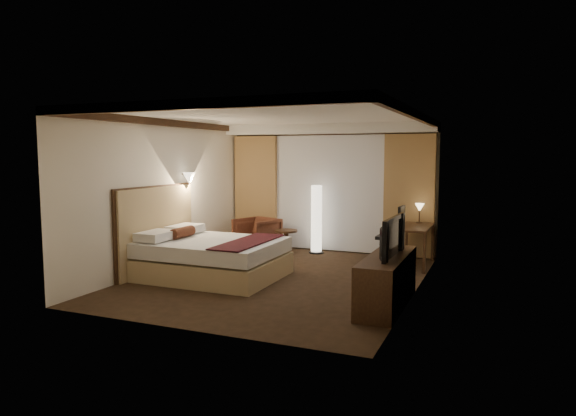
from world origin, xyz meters
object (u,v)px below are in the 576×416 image
at_px(office_chair, 390,235).
at_px(television, 386,232).
at_px(floor_lamp, 316,219).
at_px(bed, 213,258).
at_px(side_table, 286,242).
at_px(desk, 415,246).
at_px(armchair, 257,233).
at_px(dresser, 387,281).

height_order(office_chair, television, office_chair).
bearing_deg(floor_lamp, bed, -108.87).
distance_m(side_table, office_chair, 2.19).
distance_m(desk, television, 2.82).
bearing_deg(television, side_table, 45.13).
bearing_deg(side_table, desk, -0.98).
distance_m(desk, office_chair, 0.50).
bearing_deg(armchair, office_chair, 16.70).
bearing_deg(armchair, side_table, 13.23).
height_order(floor_lamp, television, floor_lamp).
xyz_separation_m(bed, floor_lamp, (0.91, 2.67, 0.39)).
bearing_deg(side_table, bed, -100.06).
distance_m(floor_lamp, television, 3.86).
relative_size(floor_lamp, desk, 1.17).
distance_m(armchair, desk, 3.34).
xyz_separation_m(side_table, television, (2.64, -2.79, 0.76)).
height_order(dresser, television, television).
height_order(office_chair, dresser, office_chair).
xyz_separation_m(armchair, desk, (3.34, -0.13, -0.02)).
relative_size(office_chair, television, 1.01).
xyz_separation_m(side_table, dresser, (2.67, -2.79, 0.09)).
relative_size(desk, dresser, 0.69).
xyz_separation_m(floor_lamp, desk, (2.11, -0.46, -0.35)).
height_order(side_table, office_chair, office_chair).
xyz_separation_m(bed, dresser, (3.07, -0.54, 0.02)).
distance_m(armchair, office_chair, 2.89).
bearing_deg(desk, bed, -143.84).
xyz_separation_m(bed, side_table, (0.40, 2.25, -0.07)).
xyz_separation_m(armchair, television, (3.36, -2.88, 0.62)).
relative_size(bed, office_chair, 1.99).
relative_size(armchair, television, 0.72).
distance_m(office_chair, dresser, 2.75).
relative_size(side_table, office_chair, 0.46).
distance_m(floor_lamp, desk, 2.19).
height_order(bed, armchair, armchair).
bearing_deg(office_chair, desk, 8.01).
bearing_deg(dresser, side_table, 133.77).
xyz_separation_m(bed, armchair, (-0.32, 2.34, 0.07)).
bearing_deg(bed, desk, 36.16).
distance_m(floor_lamp, dresser, 3.88).
distance_m(side_table, dresser, 3.86).
distance_m(armchair, television, 4.47).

